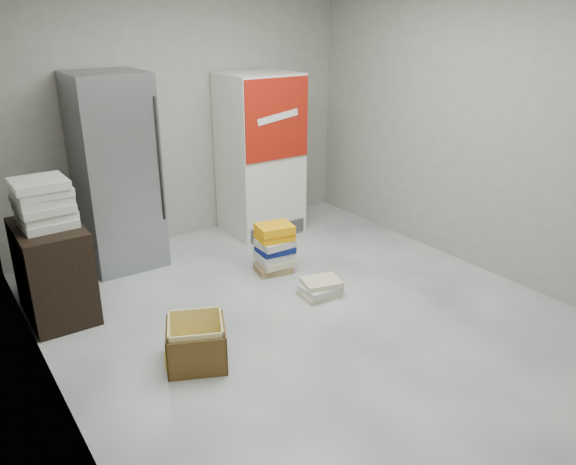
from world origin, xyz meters
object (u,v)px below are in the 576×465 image
(wood_shelf, at_px, (53,271))
(phonebook_stack_main, at_px, (275,248))
(steel_fridge, at_px, (116,172))
(cardboard_box, at_px, (197,345))
(coke_cooler, at_px, (260,155))

(wood_shelf, xyz_separation_m, phonebook_stack_main, (1.97, -0.34, -0.15))
(steel_fridge, relative_size, cardboard_box, 3.41)
(coke_cooler, bearing_deg, cardboard_box, -131.81)
(coke_cooler, xyz_separation_m, phonebook_stack_main, (-0.51, -1.06, -0.66))
(wood_shelf, distance_m, cardboard_box, 1.50)
(wood_shelf, bearing_deg, phonebook_stack_main, -9.79)
(phonebook_stack_main, bearing_deg, cardboard_box, -140.14)
(steel_fridge, bearing_deg, coke_cooler, -0.18)
(cardboard_box, bearing_deg, phonebook_stack_main, 60.85)
(steel_fridge, height_order, wood_shelf, steel_fridge)
(wood_shelf, bearing_deg, cardboard_box, -63.78)
(coke_cooler, height_order, phonebook_stack_main, coke_cooler)
(wood_shelf, bearing_deg, coke_cooler, 16.28)
(coke_cooler, distance_m, wood_shelf, 2.63)
(phonebook_stack_main, distance_m, cardboard_box, 1.65)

